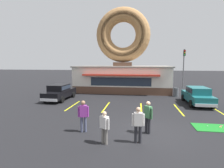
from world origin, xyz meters
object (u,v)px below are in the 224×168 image
Objects in this scene: golf_ball at (207,126)px; pedestrian_leather_jacket_man at (83,115)px; pedestrian_clipboard_woman at (138,123)px; pedestrian_hooded_kid at (148,116)px; trash_bin at (176,92)px; car_black at (60,91)px; pedestrian_blue_sweater_man at (104,126)px; car_teal at (197,95)px; traffic_light_pole at (184,63)px.

pedestrian_leather_jacket_man reaches higher than golf_ball.
pedestrian_hooded_kid is at bearing 67.20° from pedestrian_clipboard_woman.
trash_bin is at bearing 71.07° from pedestrian_clipboard_woman.
pedestrian_clipboard_woman is at bearing -47.42° from car_black.
pedestrian_leather_jacket_man is (-1.40, 1.20, 0.12)m from pedestrian_blue_sweater_man.
car_teal is at bearing 56.98° from pedestrian_hooded_kid.
golf_ball is 6.49m from pedestrian_blue_sweater_man.
pedestrian_clipboard_woman is (7.97, -8.67, 0.09)m from car_black.
pedestrian_hooded_kid reaches higher than pedestrian_clipboard_woman.
pedestrian_blue_sweater_man is at bearing -114.54° from trash_bin.
car_teal is 2.92× the size of pedestrian_blue_sweater_man.
pedestrian_blue_sweater_man is at bearing -143.18° from pedestrian_hooded_kid.
pedestrian_blue_sweater_man is 2.58m from pedestrian_hooded_kid.
car_black is at bearing 122.81° from pedestrian_leather_jacket_man.
trash_bin is (-1.10, 3.71, -0.37)m from car_teal.
golf_ball is 17.39m from traffic_light_pole.
car_black is 0.79× the size of traffic_light_pole.
pedestrian_leather_jacket_man reaches higher than pedestrian_blue_sweater_man.
pedestrian_hooded_kid is at bearing 36.82° from pedestrian_blue_sweater_man.
pedestrian_leather_jacket_man is 1.80× the size of trash_bin.
traffic_light_pole is at bearing 71.39° from pedestrian_hooded_kid.
golf_ball is 4.01m from pedestrian_hooded_kid.
trash_bin is 0.17× the size of traffic_light_pole.
car_teal is 0.79× the size of traffic_light_pole.
car_black is 2.62× the size of pedestrian_hooded_kid.
golf_ball is 7.36m from pedestrian_leather_jacket_man.
car_teal is at bearing 52.46° from pedestrian_blue_sweater_man.
pedestrian_blue_sweater_man is 13.93m from trash_bin.
pedestrian_clipboard_woman is at bearing -112.80° from pedestrian_hooded_kid.
pedestrian_leather_jacket_man is 3.08m from pedestrian_clipboard_woman.
traffic_light_pole is at bearing 62.70° from pedestrian_leather_jacket_man.
pedestrian_blue_sweater_man is at bearing -112.51° from traffic_light_pole.
golf_ball is 0.02× the size of pedestrian_clipboard_woman.
car_black is 9.26m from pedestrian_leather_jacket_man.
golf_ball is 0.03× the size of pedestrian_blue_sweater_man.
pedestrian_hooded_kid is 1.33m from pedestrian_clipboard_woman.
trash_bin is at bearing 65.46° from pedestrian_blue_sweater_man.
pedestrian_leather_jacket_man is 0.30× the size of traffic_light_pole.
pedestrian_leather_jacket_man is at bearing -174.38° from pedestrian_hooded_kid.
car_black is at bearing -143.37° from traffic_light_pole.
traffic_light_pole is (2.59, 16.80, 3.66)m from golf_ball.
traffic_light_pole reaches higher than pedestrian_hooded_kid.
traffic_light_pole is at bearing 71.12° from pedestrian_clipboard_woman.
traffic_light_pole is (8.24, 19.89, 2.85)m from pedestrian_blue_sweater_man.
pedestrian_hooded_kid reaches higher than car_teal.
pedestrian_clipboard_woman reaches higher than golf_ball.
pedestrian_clipboard_woman is at bearing -108.88° from traffic_light_pole.
pedestrian_hooded_kid is (-4.82, -7.41, 0.11)m from car_teal.
pedestrian_blue_sweater_man is (-5.65, -3.09, 0.81)m from golf_ball.
car_black reaches higher than pedestrian_blue_sweater_man.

